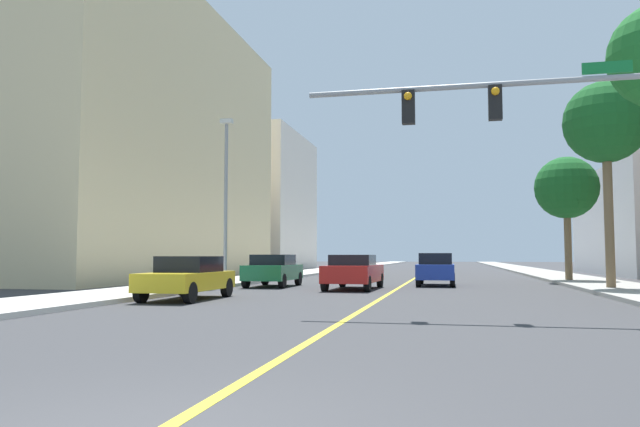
% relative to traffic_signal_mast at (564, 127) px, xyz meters
% --- Properties ---
extents(ground, '(192.00, 192.00, 0.00)m').
position_rel_traffic_signal_mast_xyz_m(ground, '(-4.92, 31.39, -4.43)').
color(ground, '#38383A').
extents(sidewalk_left, '(3.51, 168.00, 0.15)m').
position_rel_traffic_signal_mast_xyz_m(sidewalk_left, '(-13.96, 31.39, -4.36)').
color(sidewalk_left, beige).
rests_on(sidewalk_left, ground).
extents(sidewalk_right, '(3.51, 168.00, 0.15)m').
position_rel_traffic_signal_mast_xyz_m(sidewalk_right, '(4.11, 31.39, -4.36)').
color(sidewalk_right, '#9E9B93').
rests_on(sidewalk_right, ground).
extents(lane_marking_center, '(0.16, 144.00, 0.01)m').
position_rel_traffic_signal_mast_xyz_m(lane_marking_center, '(-4.92, 31.39, -4.43)').
color(lane_marking_center, yellow).
rests_on(lane_marking_center, ground).
extents(building_left_near, '(13.64, 27.10, 17.70)m').
position_rel_traffic_signal_mast_xyz_m(building_left_near, '(-24.60, 20.80, 4.42)').
color(building_left_near, beige).
rests_on(building_left_near, ground).
extents(building_left_far, '(12.50, 15.03, 13.93)m').
position_rel_traffic_signal_mast_xyz_m(building_left_far, '(-24.03, 44.86, 2.53)').
color(building_left_far, silver).
rests_on(building_left_far, ground).
extents(traffic_signal_mast, '(9.01, 0.36, 5.98)m').
position_rel_traffic_signal_mast_xyz_m(traffic_signal_mast, '(0.00, 0.00, 0.00)').
color(traffic_signal_mast, gray).
rests_on(traffic_signal_mast, sidewalk_right).
extents(street_lamp, '(0.56, 0.28, 7.55)m').
position_rel_traffic_signal_mast_xyz_m(street_lamp, '(-12.71, 10.93, -0.09)').
color(street_lamp, gray).
rests_on(street_lamp, sidewalk_left).
extents(palm_mid, '(3.31, 3.31, 8.30)m').
position_rel_traffic_signal_mast_xyz_m(palm_mid, '(3.52, 11.00, 2.29)').
color(palm_mid, brown).
rests_on(palm_mid, sidewalk_right).
extents(palm_far, '(3.27, 3.27, 6.48)m').
position_rel_traffic_signal_mast_xyz_m(palm_far, '(3.33, 18.72, 0.51)').
color(palm_far, brown).
rests_on(palm_far, sidewalk_right).
extents(car_yellow, '(1.80, 4.11, 1.39)m').
position_rel_traffic_signal_mast_xyz_m(car_yellow, '(-10.94, 3.18, -3.71)').
color(car_yellow, gold).
rests_on(car_yellow, ground).
extents(car_green, '(1.87, 3.89, 1.45)m').
position_rel_traffic_signal_mast_xyz_m(car_green, '(-10.60, 11.51, -3.67)').
color(car_green, '#196638').
rests_on(car_green, ground).
extents(car_red, '(2.02, 4.62, 1.44)m').
position_rel_traffic_signal_mast_xyz_m(car_red, '(-6.66, 10.12, -3.68)').
color(car_red, red).
rests_on(car_red, ground).
extents(car_blue, '(1.74, 3.90, 1.52)m').
position_rel_traffic_signal_mast_xyz_m(car_blue, '(-3.38, 14.07, -3.65)').
color(car_blue, '#1E389E').
rests_on(car_blue, ground).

